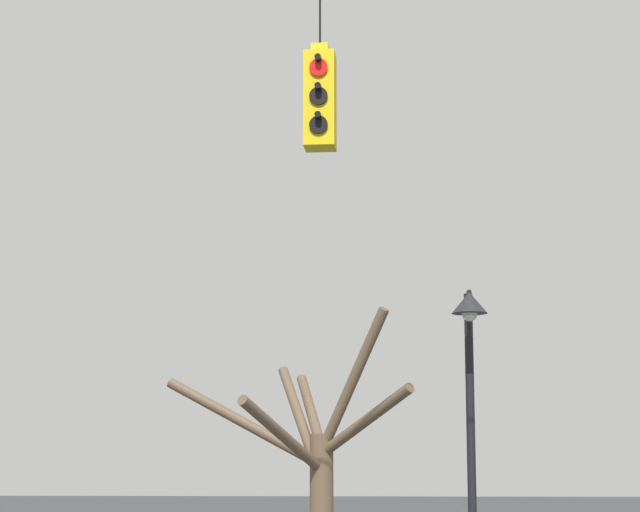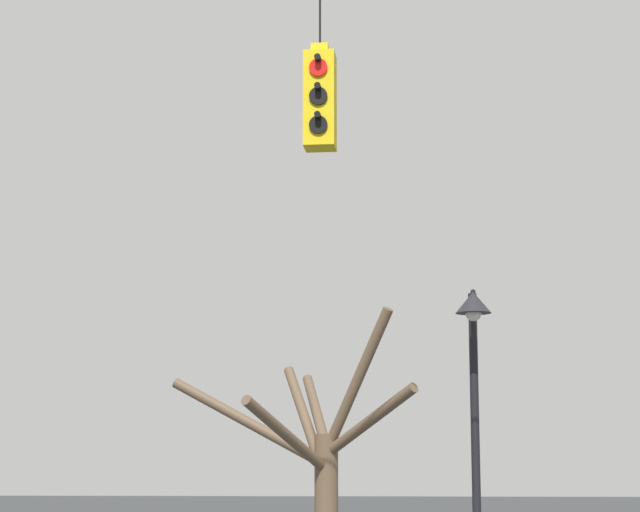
# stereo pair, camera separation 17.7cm
# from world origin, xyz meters

# --- Properties ---
(traffic_light_near_right_pole) EXTENTS (0.34, 0.58, 1.96)m
(traffic_light_near_right_pole) POSITION_xyz_m (-2.41, -0.03, 6.20)
(traffic_light_near_right_pole) COLOR yellow
(street_lamp) EXTENTS (0.49, 0.85, 4.64)m
(street_lamp) POSITION_xyz_m (-0.71, 4.08, 3.50)
(street_lamp) COLOR black
(street_lamp) RESTS_ON ground_plane
(bare_tree) EXTENTS (3.79, 3.80, 4.47)m
(bare_tree) POSITION_xyz_m (-2.97, 5.11, 2.18)
(bare_tree) COLOR brown
(bare_tree) RESTS_ON ground_plane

